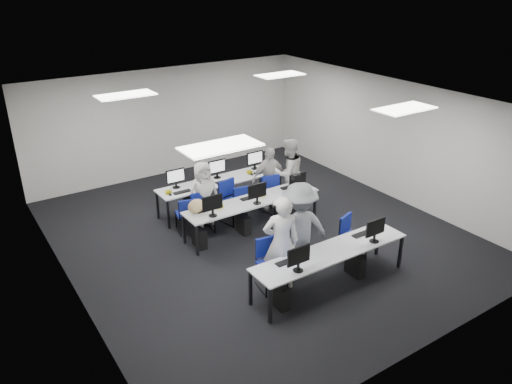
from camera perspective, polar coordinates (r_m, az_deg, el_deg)
room at (r=10.54m, az=0.19°, el=2.44°), size 9.00×9.02×3.00m
ceiling_panels at (r=10.09m, az=0.20°, el=10.31°), size 5.20×4.60×0.02m
desk_front at (r=9.21m, az=8.57°, el=-6.94°), size 3.20×0.70×0.73m
desk_mid at (r=11.02m, az=-0.39°, el=-1.20°), size 3.20×0.70×0.73m
desk_back at (r=12.11m, az=-4.02°, el=1.15°), size 3.20×0.70×0.73m
equipment_front at (r=9.25m, az=7.62°, el=-9.06°), size 2.51×0.41×1.19m
equipment_mid at (r=11.05m, az=-1.17°, el=-2.98°), size 2.91×0.41×1.19m
equipment_back at (r=12.34m, az=-3.25°, el=-0.01°), size 2.91×0.41×1.19m
chair_0 at (r=9.24m, az=1.77°, el=-9.30°), size 0.55×0.59×0.96m
chair_1 at (r=10.34m, az=10.90°, el=-5.97°), size 0.57×0.60×0.90m
chair_2 at (r=11.22m, az=-6.07°, el=-3.18°), size 0.48×0.52×0.87m
chair_3 at (r=11.58m, az=-2.68°, el=-1.96°), size 0.58×0.61×0.98m
chair_4 at (r=12.08m, az=1.92°, el=-0.95°), size 0.54×0.57×0.89m
chair_5 at (r=11.25m, az=-7.96°, el=-3.24°), size 0.50×0.52×0.84m
chair_6 at (r=11.80m, az=-2.02°, el=-1.68°), size 0.47×0.50×0.83m
chair_7 at (r=12.21m, az=1.32°, el=-0.58°), size 0.55×0.59×0.94m
handbag at (r=10.45m, az=-6.85°, el=-1.62°), size 0.39×0.26×0.31m
student_0 at (r=8.97m, az=2.89°, el=-5.82°), size 0.79×0.67×1.83m
student_1 at (r=12.16m, az=3.71°, el=2.19°), size 0.84×0.66×1.73m
student_2 at (r=11.33m, az=-6.04°, el=-0.19°), size 0.76×0.52×1.51m
student_3 at (r=12.06m, az=1.48°, el=1.58°), size 0.94×0.46×1.55m
photographer at (r=9.43m, az=4.95°, el=-4.23°), size 1.29×0.87×1.85m
dslr_camera at (r=9.15m, az=4.62°, el=1.72°), size 0.17×0.20×0.10m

